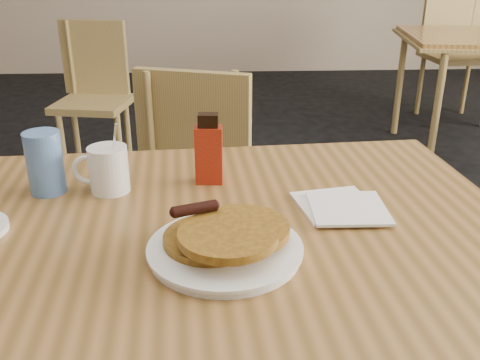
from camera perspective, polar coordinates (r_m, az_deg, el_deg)
The scene contains 9 objects.
main_table at distance 1.07m, azimuth -5.47°, elevation -6.74°, with size 1.42×1.01×0.75m.
chair_main_far at distance 1.79m, azimuth -4.96°, elevation -0.41°, with size 0.50×0.52×0.88m.
chair_neighbor_far at distance 4.53m, azimuth 21.94°, elevation 13.78°, with size 0.50×0.50×1.02m.
chair_wall_extra at distance 3.29m, azimuth -15.31°, elevation 9.85°, with size 0.46×0.46×0.87m.
pancake_plate at distance 0.94m, azimuth -1.56°, elevation -6.68°, with size 0.27×0.27×0.08m.
coffee_mug at distance 1.21m, azimuth -13.96°, elevation 1.19°, with size 0.12×0.09×0.16m.
syrup_bottle at distance 1.21m, azimuth -3.35°, elevation 3.08°, with size 0.06×0.04×0.16m.
napkin_stack at distance 1.13m, azimuth 10.80°, elevation -2.79°, with size 0.19×0.20×0.01m.
blue_tumbler at distance 1.24m, azimuth -20.08°, elevation 1.76°, with size 0.08×0.08×0.14m, color #527FC0.
Camera 1 is at (0.01, -0.89, 1.25)m, focal length 40.00 mm.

